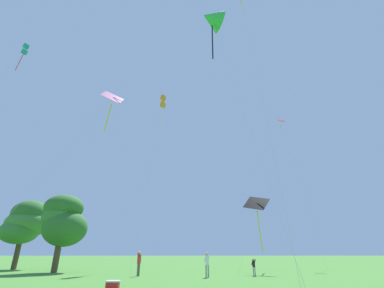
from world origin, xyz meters
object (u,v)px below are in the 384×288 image
object	(u,v)px
kite_red_high	(283,129)
kite_black_large	(258,214)
person_child_small	(254,265)
person_foreground_watcher	(207,262)
kite_green_small	(212,19)
kite_teal_box	(23,52)
kite_pink_low	(110,105)
person_with_spool	(139,261)
tree_right_cluster	(27,223)
kite_orange_box	(163,102)
tree_left_oak	(64,220)
picnic_cooler	(113,286)

from	to	relation	value
kite_red_high	kite_black_large	world-z (taller)	kite_red_high
person_child_small	person_foreground_watcher	size ratio (longest dim) A/B	0.76
kite_green_small	person_child_small	size ratio (longest dim) A/B	17.21
kite_green_small	person_foreground_watcher	bearing A→B (deg)	97.60
kite_green_small	kite_teal_box	world-z (taller)	kite_green_small
kite_pink_low	person_foreground_watcher	bearing A→B (deg)	2.69
kite_black_large	person_with_spool	bearing A→B (deg)	-160.53
kite_red_high	tree_right_cluster	bearing A→B (deg)	-169.09
person_with_spool	kite_orange_box	bearing A→B (deg)	90.38
kite_green_small	kite_orange_box	bearing A→B (deg)	107.17
kite_red_high	tree_left_oak	size ratio (longest dim) A/B	3.16
kite_green_small	person_foreground_watcher	size ratio (longest dim) A/B	13.05
kite_teal_box	tree_left_oak	size ratio (longest dim) A/B	2.89
kite_teal_box	kite_pink_low	bearing A→B (deg)	2.35
kite_orange_box	tree_right_cluster	bearing A→B (deg)	-162.91
kite_teal_box	kite_black_large	xyz separation A→B (m)	(22.27, 5.65, -14.03)
person_child_small	person_foreground_watcher	world-z (taller)	person_foreground_watcher
kite_green_small	tree_left_oak	size ratio (longest dim) A/B	3.09
kite_orange_box	person_child_small	distance (m)	27.48
kite_red_high	kite_pink_low	bearing A→B (deg)	-142.38
kite_orange_box	person_foreground_watcher	bearing A→B (deg)	-70.41
kite_red_high	person_with_spool	size ratio (longest dim) A/B	12.68
kite_teal_box	kite_pink_low	xyz separation A→B (m)	(8.62, 0.35, -5.46)
kite_teal_box	tree_left_oak	world-z (taller)	kite_teal_box
kite_green_small	kite_pink_low	world-z (taller)	kite_green_small
kite_pink_low	person_with_spool	world-z (taller)	kite_pink_low
tree_right_cluster	person_with_spool	bearing A→B (deg)	-32.50
kite_teal_box	person_child_small	size ratio (longest dim) A/B	16.13
kite_orange_box	tree_left_oak	size ratio (longest dim) A/B	3.50
tree_left_oak	kite_teal_box	bearing A→B (deg)	-121.09
kite_orange_box	kite_red_high	size ratio (longest dim) A/B	1.11
kite_black_large	person_foreground_watcher	world-z (taller)	kite_black_large
kite_black_large	person_child_small	bearing A→B (deg)	-113.66
kite_black_large	tree_left_oak	bearing A→B (deg)	178.06
kite_black_large	person_child_small	distance (m)	6.01
kite_teal_box	person_child_small	world-z (taller)	kite_teal_box
kite_pink_low	person_foreground_watcher	world-z (taller)	kite_pink_low
person_child_small	tree_left_oak	size ratio (longest dim) A/B	0.18
person_with_spool	tree_left_oak	world-z (taller)	tree_left_oak
kite_black_large	person_with_spool	xyz separation A→B (m)	(-10.40, -3.68, -4.05)
tree_left_oak	picnic_cooler	size ratio (longest dim) A/B	11.54
kite_black_large	picnic_cooler	bearing A→B (deg)	-129.76
kite_pink_low	tree_right_cluster	xyz separation A→B (m)	(-10.90, 10.63, -8.93)
kite_orange_box	tree_right_cluster	world-z (taller)	kite_orange_box
kite_pink_low	person_with_spool	xyz separation A→B (m)	(3.25, 1.62, -12.61)
kite_green_small	kite_red_high	world-z (taller)	kite_red_high
kite_black_large	tree_right_cluster	distance (m)	25.12
kite_orange_box	person_child_small	world-z (taller)	kite_orange_box
person_foreground_watcher	kite_green_small	bearing A→B (deg)	-82.40
kite_teal_box	picnic_cooler	world-z (taller)	kite_teal_box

